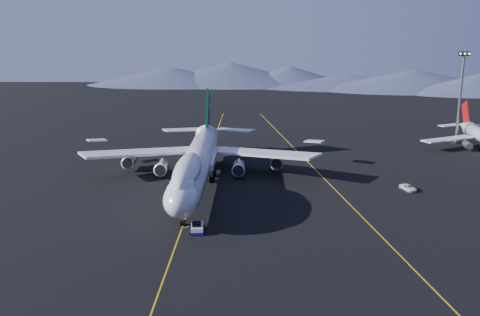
{
  "coord_description": "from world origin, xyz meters",
  "views": [
    {
      "loc": [
        13.0,
        -120.15,
        35.61
      ],
      "look_at": [
        9.94,
        2.56,
        6.0
      ],
      "focal_mm": 40.0,
      "sensor_mm": 36.0,
      "label": 1
    }
  ],
  "objects_px": {
    "pushback_tug": "(197,228)",
    "floodlight_mast": "(460,97)",
    "boeing_747": "(197,161)",
    "service_van": "(408,188)"
  },
  "relations": [
    {
      "from": "pushback_tug",
      "to": "floodlight_mast",
      "type": "xyz_separation_m",
      "value": [
        75.47,
        79.71,
        14.04
      ]
    },
    {
      "from": "floodlight_mast",
      "to": "boeing_747",
      "type": "bearing_deg",
      "value": -147.4
    },
    {
      "from": "service_van",
      "to": "floodlight_mast",
      "type": "height_order",
      "value": "floodlight_mast"
    },
    {
      "from": "pushback_tug",
      "to": "floodlight_mast",
      "type": "relative_size",
      "value": 0.16
    },
    {
      "from": "boeing_747",
      "to": "floodlight_mast",
      "type": "xyz_separation_m",
      "value": [
        78.47,
        50.18,
        8.85
      ]
    },
    {
      "from": "service_van",
      "to": "boeing_747",
      "type": "bearing_deg",
      "value": 160.73
    },
    {
      "from": "boeing_747",
      "to": "floodlight_mast",
      "type": "distance_m",
      "value": 93.56
    },
    {
      "from": "boeing_747",
      "to": "service_van",
      "type": "distance_m",
      "value": 48.67
    },
    {
      "from": "pushback_tug",
      "to": "floodlight_mast",
      "type": "bearing_deg",
      "value": 42.42
    },
    {
      "from": "boeing_747",
      "to": "service_van",
      "type": "height_order",
      "value": "boeing_747"
    }
  ]
}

